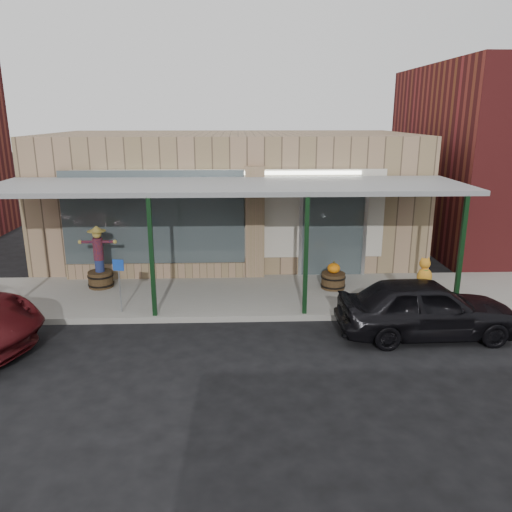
{
  "coord_description": "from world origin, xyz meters",
  "views": [
    {
      "loc": [
        0.21,
        -9.07,
        4.78
      ],
      "look_at": [
        0.64,
        2.6,
        1.47
      ],
      "focal_mm": 35.0,
      "sensor_mm": 36.0,
      "label": 1
    }
  ],
  "objects_px": {
    "handicap_sign": "(119,278)",
    "barrel_scarecrow": "(100,267)",
    "parked_sedan": "(426,307)",
    "barrel_pumpkin": "(333,279)"
  },
  "relations": [
    {
      "from": "parked_sedan",
      "to": "handicap_sign",
      "type": "bearing_deg",
      "value": 78.42
    },
    {
      "from": "barrel_pumpkin",
      "to": "parked_sedan",
      "type": "height_order",
      "value": "parked_sedan"
    },
    {
      "from": "barrel_scarecrow",
      "to": "barrel_pumpkin",
      "type": "relative_size",
      "value": 2.04
    },
    {
      "from": "barrel_pumpkin",
      "to": "handicap_sign",
      "type": "distance_m",
      "value": 5.73
    },
    {
      "from": "barrel_pumpkin",
      "to": "handicap_sign",
      "type": "xyz_separation_m",
      "value": [
        -5.48,
        -1.54,
        0.58
      ]
    },
    {
      "from": "barrel_pumpkin",
      "to": "handicap_sign",
      "type": "bearing_deg",
      "value": -164.32
    },
    {
      "from": "handicap_sign",
      "to": "parked_sedan",
      "type": "height_order",
      "value": "parked_sedan"
    },
    {
      "from": "barrel_scarecrow",
      "to": "parked_sedan",
      "type": "height_order",
      "value": "barrel_scarecrow"
    },
    {
      "from": "handicap_sign",
      "to": "barrel_scarecrow",
      "type": "bearing_deg",
      "value": 128.46
    },
    {
      "from": "parked_sedan",
      "to": "barrel_pumpkin",
      "type": "bearing_deg",
      "value": 27.26
    }
  ]
}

